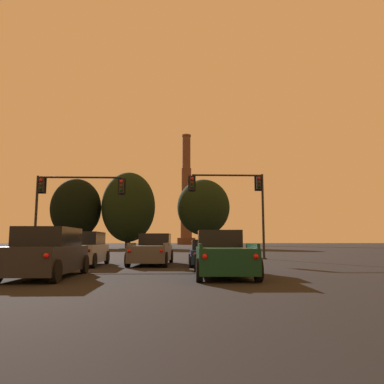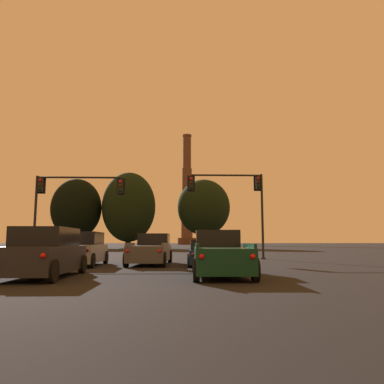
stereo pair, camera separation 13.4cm
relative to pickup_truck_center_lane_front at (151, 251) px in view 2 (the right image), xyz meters
name	(u,v)px [view 2 (the right image)]	position (x,y,z in m)	size (l,w,h in m)	color
pickup_truck_center_lane_front	(151,251)	(0.00, 0.00, 0.00)	(2.43, 5.59, 1.82)	#4C4F54
hatchback_right_lane_front	(205,254)	(3.06, -1.39, -0.14)	(1.96, 4.13, 1.44)	navy
pickup_truck_right_lane_second	(220,255)	(3.29, -7.18, 0.00)	(2.32, 5.55, 1.82)	#0F3823
suv_left_lane_front	(83,249)	(-3.70, -1.11, 0.09)	(2.18, 4.94, 1.86)	gray
suv_left_lane_second	(45,253)	(-3.37, -7.93, 0.09)	(2.14, 4.92, 1.86)	#232328
traffic_light_overhead_right	(238,194)	(6.12, 6.14, 4.20)	(5.95, 0.50, 6.52)	black
traffic_light_overhead_left	(66,195)	(-6.63, 5.02, 3.90)	(6.58, 0.50, 6.10)	black
smokestack	(187,201)	(4.55, 132.21, 17.39)	(7.49, 7.49, 46.32)	#523427
treeline_far_right	(204,207)	(6.45, 52.38, 7.32)	(10.52, 9.47, 13.76)	black
treeline_left_mid	(76,209)	(-19.32, 53.85, 7.13)	(10.07, 9.06, 14.01)	black
treeline_right_mid	(129,207)	(-8.67, 53.37, 7.45)	(10.74, 9.67, 15.31)	black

